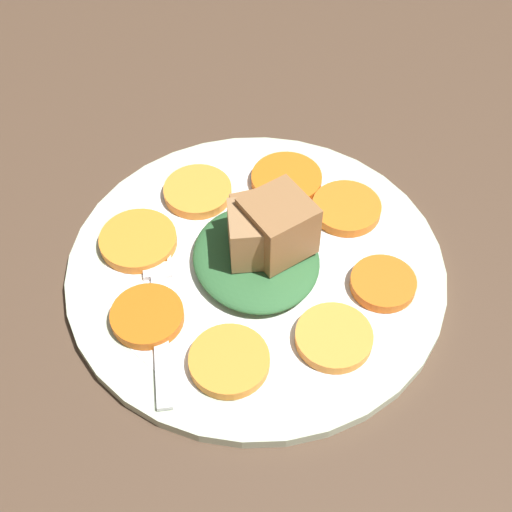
{
  "coord_description": "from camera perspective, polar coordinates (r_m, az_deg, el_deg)",
  "views": [
    {
      "loc": [
        33.96,
        -11.65,
        48.57
      ],
      "look_at": [
        0.0,
        0.0,
        4.1
      ],
      "focal_mm": 50.0,
      "sensor_mm": 36.0,
      "label": 1
    }
  ],
  "objects": [
    {
      "name": "table_slab",
      "position": [
        0.6,
        0.0,
        -1.87
      ],
      "size": [
        120.0,
        120.0,
        2.0
      ],
      "primitive_type": "cube",
      "color": "#4C3828",
      "rests_on": "ground"
    },
    {
      "name": "plate",
      "position": [
        0.58,
        0.0,
        -0.97
      ],
      "size": [
        30.86,
        30.86,
        1.05
      ],
      "color": "beige",
      "rests_on": "table_slab"
    },
    {
      "name": "carrot_slice_0",
      "position": [
        0.57,
        10.13,
        -2.17
      ],
      "size": [
        5.21,
        5.21,
        0.89
      ],
      "primitive_type": "cylinder",
      "color": "orange",
      "rests_on": "plate"
    },
    {
      "name": "carrot_slice_1",
      "position": [
        0.62,
        7.24,
        3.81
      ],
      "size": [
        5.95,
        5.95,
        0.89
      ],
      "primitive_type": "cylinder",
      "color": "orange",
      "rests_on": "plate"
    },
    {
      "name": "carrot_slice_2",
      "position": [
        0.64,
        2.46,
        6.15
      ],
      "size": [
        6.29,
        6.29,
        0.89
      ],
      "primitive_type": "cylinder",
      "color": "orange",
      "rests_on": "plate"
    },
    {
      "name": "carrot_slice_3",
      "position": [
        0.63,
        -4.68,
        5.18
      ],
      "size": [
        5.98,
        5.98,
        0.89
      ],
      "primitive_type": "cylinder",
      "color": "orange",
      "rests_on": "plate"
    },
    {
      "name": "carrot_slice_4",
      "position": [
        0.6,
        -9.41,
        1.24
      ],
      "size": [
        6.41,
        6.41,
        0.89
      ],
      "primitive_type": "cylinder",
      "color": "orange",
      "rests_on": "plate"
    },
    {
      "name": "carrot_slice_5",
      "position": [
        0.55,
        -8.7,
        -4.76
      ],
      "size": [
        5.62,
        5.62,
        0.89
      ],
      "primitive_type": "cylinder",
      "color": "#D66014",
      "rests_on": "plate"
    },
    {
      "name": "carrot_slice_6",
      "position": [
        0.52,
        -2.16,
        -8.38
      ],
      "size": [
        5.94,
        5.94,
        0.89
      ],
      "primitive_type": "cylinder",
      "color": "orange",
      "rests_on": "plate"
    },
    {
      "name": "carrot_slice_7",
      "position": [
        0.54,
        6.25,
        -6.49
      ],
      "size": [
        5.82,
        5.82,
        0.89
      ],
      "primitive_type": "cylinder",
      "color": "orange",
      "rests_on": "plate"
    },
    {
      "name": "center_pile",
      "position": [
        0.56,
        0.4,
        1.32
      ],
      "size": [
        11.24,
        10.12,
        6.39
      ],
      "color": "#2D6033",
      "rests_on": "plate"
    },
    {
      "name": "fork",
      "position": [
        0.56,
        -7.75,
        -3.62
      ],
      "size": [
        17.57,
        5.2,
        0.4
      ],
      "rotation": [
        0.0,
        0.0,
        -0.2
      ],
      "color": "silver",
      "rests_on": "plate"
    }
  ]
}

